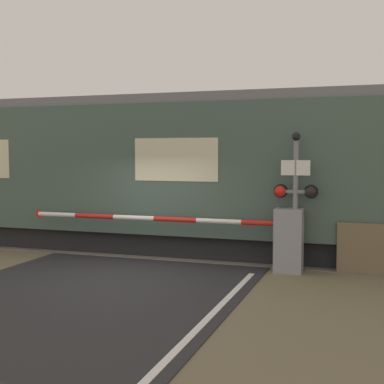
% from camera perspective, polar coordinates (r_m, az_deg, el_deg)
% --- Properties ---
extents(ground_plane, '(80.00, 80.00, 0.00)m').
position_cam_1_polar(ground_plane, '(11.45, -7.36, -8.89)').
color(ground_plane, '#6B6047').
extents(track_bed, '(36.00, 3.20, 0.13)m').
position_cam_1_polar(track_bed, '(14.44, -1.58, -6.03)').
color(track_bed, '#666056').
rests_on(track_bed, ground_plane).
extents(train, '(20.82, 3.01, 4.02)m').
position_cam_1_polar(train, '(14.05, 0.37, 2.03)').
color(train, black).
rests_on(train, ground_plane).
extents(crossing_barrier, '(6.67, 0.44, 1.39)m').
position_cam_1_polar(crossing_barrier, '(11.84, 7.66, -4.72)').
color(crossing_barrier, gray).
rests_on(crossing_barrier, ground_plane).
extents(signal_post, '(0.95, 0.26, 3.03)m').
position_cam_1_polar(signal_post, '(11.65, 10.97, -0.08)').
color(signal_post, gray).
rests_on(signal_post, ground_plane).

